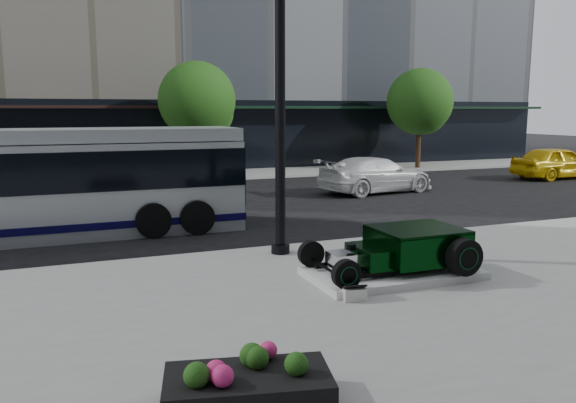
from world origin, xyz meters
name	(u,v)px	position (x,y,z in m)	size (l,w,h in m)	color
ground	(265,232)	(0.00, 0.00, 0.00)	(120.00, 120.00, 0.00)	black
sidewalk_far	(175,177)	(0.00, 14.00, 0.06)	(70.00, 4.00, 0.12)	gray
street_trees	(200,103)	(1.15, 13.07, 3.77)	(29.80, 3.80, 5.70)	black
display_plinth	(393,273)	(0.83, -5.36, 0.20)	(3.40, 1.80, 0.15)	silver
hot_rod	(408,247)	(1.16, -5.36, 0.70)	(3.22, 2.00, 0.81)	black
info_plaque	(354,293)	(-0.56, -6.32, 0.24)	(0.45, 0.37, 0.31)	silver
lamppost	(280,95)	(-0.59, -2.76, 3.76)	(0.43, 0.43, 7.87)	black
flower_planter	(248,387)	(-3.37, -9.05, 0.34)	(2.03, 1.32, 0.61)	black
transit_bus	(16,184)	(-6.43, 1.75, 1.49)	(12.12, 2.88, 2.92)	#B3BABE
white_sedan	(376,175)	(6.93, 5.73, 0.75)	(2.10, 5.16, 1.50)	silver
yellow_taxi	(557,163)	(17.95, 6.61, 0.82)	(1.93, 4.81, 1.64)	gold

